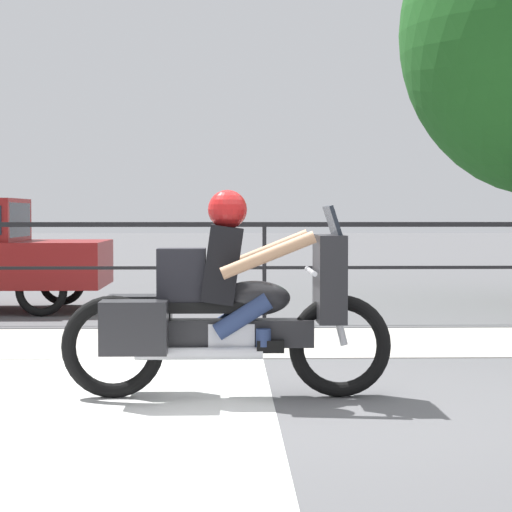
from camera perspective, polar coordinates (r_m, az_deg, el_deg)
The scene contains 5 objects.
ground_plane at distance 7.24m, azimuth 2.02°, elevation -8.45°, with size 120.00×120.00×0.00m, color #565659.
sidewalk_band at distance 10.59m, azimuth 0.85°, elevation -4.93°, with size 44.00×2.40×0.01m, color #B7B2A8.
crosswalk_band at distance 7.11m, azimuth -10.08°, elevation -8.66°, with size 2.73×6.00×0.01m, color silver.
fence_railing at distance 12.34m, azimuth 0.48°, elevation 0.70°, with size 36.00×0.05×1.26m.
motorcycle at distance 7.39m, azimuth -1.73°, elevation -2.86°, with size 2.45×0.76×1.54m.
Camera 1 is at (-0.45, -7.09, 1.37)m, focal length 70.00 mm.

